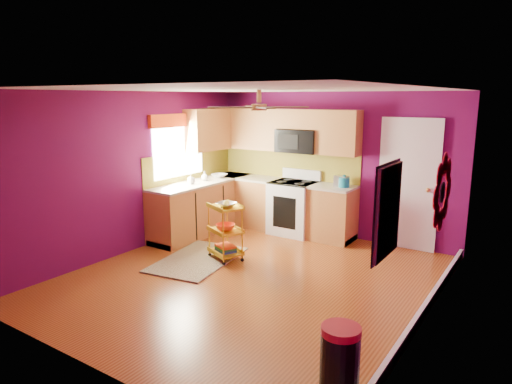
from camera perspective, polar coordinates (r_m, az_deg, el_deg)
The scene contains 18 objects.
ground at distance 6.27m, azimuth -0.66°, elevation -10.79°, with size 5.00×5.00×0.00m, color brown.
room_envelope at distance 5.83m, azimuth -0.48°, elevation 4.14°, with size 4.54×5.04×2.52m.
lower_cabinets at distance 8.29m, azimuth -1.31°, elevation -1.99°, with size 2.81×2.31×0.94m.
electric_range at distance 8.16m, azimuth 4.72°, elevation -1.89°, with size 0.76×0.66×1.13m.
upper_cabinetry at distance 8.31m, azimuth 0.65°, elevation 7.59°, with size 2.80×2.30×1.26m.
left_window at distance 8.03m, azimuth -9.67°, elevation 6.83°, with size 0.08×1.35×1.08m.
panel_door at distance 7.63m, azimuth 18.48°, elevation 0.73°, with size 0.95×0.11×2.15m.
right_wall_art at distance 4.67m, azimuth 20.03°, elevation -0.87°, with size 0.04×2.74×1.04m.
ceiling_fan at distance 5.96m, azimuth 0.38°, elevation 10.65°, with size 1.01×1.01×0.26m.
shag_rug at distance 6.99m, azimuth -7.29°, elevation -8.36°, with size 0.95×1.55×0.02m, color #301F10.
rolling_cart at distance 6.85m, azimuth -3.83°, elevation -4.65°, with size 0.62×0.55×0.92m.
trash_can at distance 3.99m, azimuth 10.43°, elevation -20.19°, with size 0.42×0.42×0.62m.
teal_kettle at distance 7.70m, azimuth 10.96°, elevation 1.22°, with size 0.18×0.18×0.21m.
toaster at distance 7.77m, azimuth 10.60°, elevation 1.36°, with size 0.22×0.15×0.18m, color beige.
soap_bottle_a at distance 7.89m, azimuth -8.16°, elevation 1.61°, with size 0.08×0.08×0.18m, color #EA3F72.
soap_bottle_b at distance 8.21m, azimuth -6.44°, elevation 2.00°, with size 0.13×0.13×0.17m, color white.
counter_dish at distance 8.50m, azimuth -4.60°, elevation 2.05°, with size 0.28×0.28×0.07m, color white.
counter_cup at distance 7.91m, azimuth -8.09°, elevation 1.35°, with size 0.13×0.13×0.10m, color white.
Camera 1 is at (3.26, -4.79, 2.41)m, focal length 32.00 mm.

